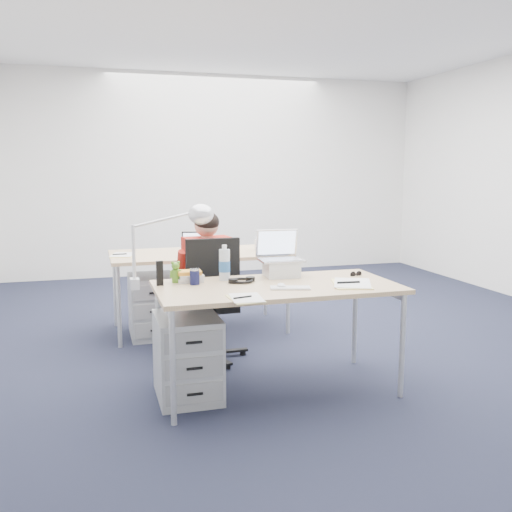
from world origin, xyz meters
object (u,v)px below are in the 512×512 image
(seated_person, at_px, (202,283))
(can_koozie, at_px, (195,277))
(computer_mouse, at_px, (281,286))
(bear_figurine, at_px, (176,272))
(wireless_keyboard, at_px, (290,288))
(cordless_phone, at_px, (160,273))
(water_bottle, at_px, (224,263))
(sunglasses, at_px, (356,274))
(desk_lamp, at_px, (160,245))
(drawer_pedestal_near, at_px, (188,357))
(office_chair, at_px, (209,325))
(desk_far, at_px, (199,257))
(drawer_pedestal_far, at_px, (153,306))
(book_stack, at_px, (190,276))
(dark_laptop, at_px, (197,243))
(desk_near, at_px, (277,292))
(silver_laptop, at_px, (281,254))
(headphones, at_px, (242,280))
(far_cup, at_px, (259,245))

(seated_person, distance_m, can_koozie, 0.78)
(computer_mouse, xyz_separation_m, bear_figurine, (-0.63, 0.37, 0.06))
(wireless_keyboard, bearing_deg, cordless_phone, 172.38)
(can_koozie, distance_m, water_bottle, 0.25)
(sunglasses, relative_size, desk_lamp, 0.18)
(drawer_pedestal_near, distance_m, bear_figurine, 0.58)
(office_chair, bearing_deg, desk_far, 82.80)
(drawer_pedestal_far, height_order, desk_lamp, desk_lamp)
(can_koozie, height_order, sunglasses, can_koozie)
(book_stack, relative_size, dark_laptop, 0.60)
(can_koozie, xyz_separation_m, water_bottle, (0.23, 0.09, 0.07))
(seated_person, distance_m, cordless_phone, 0.84)
(desk_near, height_order, wireless_keyboard, wireless_keyboard)
(book_stack, relative_size, desk_lamp, 0.30)
(dark_laptop, bearing_deg, desk_lamp, -96.73)
(drawer_pedestal_near, xyz_separation_m, desk_lamp, (-0.15, 0.09, 0.74))
(seated_person, height_order, drawer_pedestal_near, seated_person)
(computer_mouse, distance_m, dark_laptop, 1.64)
(silver_laptop, relative_size, water_bottle, 1.32)
(office_chair, bearing_deg, wireless_keyboard, -68.41)
(wireless_keyboard, height_order, computer_mouse, computer_mouse)
(headphones, xyz_separation_m, dark_laptop, (-0.06, 1.36, 0.09))
(drawer_pedestal_far, xyz_separation_m, far_cup, (1.01, 0.05, 0.51))
(desk_far, bearing_deg, silver_laptop, -75.26)
(headphones, relative_size, sunglasses, 2.04)
(wireless_keyboard, bearing_deg, bear_figurine, 164.33)
(seated_person, relative_size, far_cup, 11.05)
(desk_far, relative_size, desk_lamp, 2.86)
(sunglasses, bearing_deg, office_chair, 137.09)
(desk_far, relative_size, can_koozie, 15.00)
(cordless_phone, xyz_separation_m, sunglasses, (1.40, -0.05, -0.07))
(silver_laptop, distance_m, can_koozie, 0.66)
(office_chair, xyz_separation_m, silver_laptop, (0.44, -0.46, 0.61))
(cordless_phone, height_order, sunglasses, cordless_phone)
(bear_figurine, relative_size, dark_laptop, 0.52)
(bear_figurine, distance_m, desk_lamp, 0.27)
(can_koozie, bearing_deg, bear_figurine, 136.51)
(can_koozie, relative_size, cordless_phone, 0.65)
(desk_near, height_order, desk_lamp, desk_lamp)
(drawer_pedestal_far, bearing_deg, desk_near, -66.20)
(desk_near, bearing_deg, sunglasses, 12.68)
(drawer_pedestal_near, distance_m, headphones, 0.63)
(office_chair, height_order, wireless_keyboard, office_chair)
(cordless_phone, bearing_deg, silver_laptop, 0.26)
(headphones, height_order, dark_laptop, dark_laptop)
(headphones, bearing_deg, cordless_phone, 158.87)
(silver_laptop, relative_size, dark_laptop, 1.15)
(cordless_phone, bearing_deg, office_chair, 46.62)
(desk_far, relative_size, book_stack, 9.38)
(water_bottle, height_order, bear_figurine, water_bottle)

